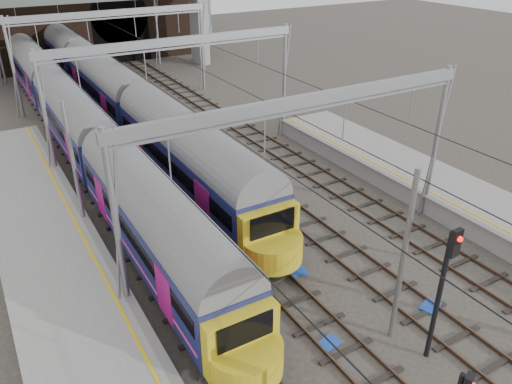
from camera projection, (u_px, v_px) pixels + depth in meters
ground at (431, 371)px, 17.38m from camera, size 160.00×160.00×0.00m
tracks at (230, 196)px, 28.83m from camera, size 14.40×80.00×0.22m
overhead_line at (179, 60)px, 30.75m from camera, size 16.80×80.00×8.00m
retaining_wall at (86, 25)px, 55.67m from camera, size 28.00×2.75×9.00m
overbridge at (82, 4)px, 49.15m from camera, size 28.00×3.00×9.25m
train_main at (82, 65)px, 46.50m from camera, size 2.90×67.02×4.95m
train_second at (75, 121)px, 33.19m from camera, size 2.67×46.32×4.64m
signal_near_centre at (444, 281)px, 16.41m from camera, size 0.39×0.49×5.44m
equip_cover_a at (328, 343)px, 18.49m from camera, size 0.90×0.71×0.10m
equip_cover_b at (297, 272)px, 22.38m from camera, size 0.93×0.72×0.10m
equip_cover_c at (430, 306)px, 20.29m from camera, size 1.05×0.89×0.10m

